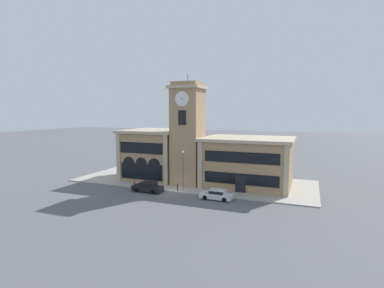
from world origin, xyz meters
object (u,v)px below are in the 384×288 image
object	(u,v)px
bollard	(178,187)
street_lamp	(183,165)
parked_car_near	(148,187)
parked_car_mid	(217,194)
fire_hydrant	(134,184)

from	to	relation	value
bollard	street_lamp	bearing A→B (deg)	12.17
parked_car_near	parked_car_mid	bearing A→B (deg)	-179.36
street_lamp	fire_hydrant	distance (m)	8.76
parked_car_mid	bollard	distance (m)	6.73
street_lamp	fire_hydrant	world-z (taller)	street_lamp
parked_car_near	bollard	world-z (taller)	parked_car_near
bollard	parked_car_mid	bearing A→B (deg)	-14.73
street_lamp	parked_car_near	bearing A→B (deg)	-158.40
street_lamp	fire_hydrant	bearing A→B (deg)	-177.08
parked_car_near	street_lamp	world-z (taller)	street_lamp
street_lamp	bollard	distance (m)	3.44
parked_car_mid	street_lamp	size ratio (longest dim) A/B	0.73
fire_hydrant	parked_car_near	bearing A→B (deg)	-24.14
bollard	fire_hydrant	world-z (taller)	bollard
parked_car_near	bollard	distance (m)	4.31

